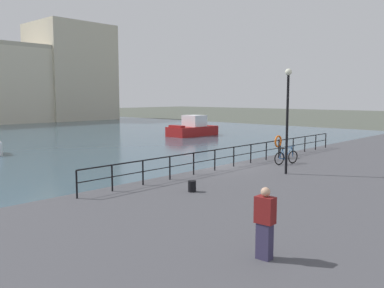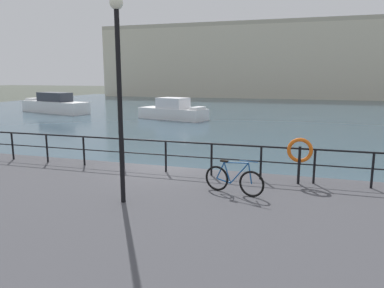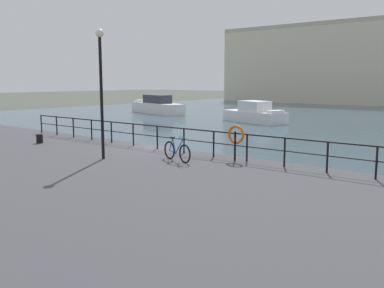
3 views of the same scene
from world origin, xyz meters
name	(u,v)px [view 1 (image 1 of 3)]	position (x,y,z in m)	size (l,w,h in m)	color
ground_plane	(218,180)	(0.00, 0.00, 0.00)	(240.00, 240.00, 0.00)	#4C5147
quay_promenade	(334,192)	(0.00, -6.50, 0.40)	(56.00, 13.00, 0.79)	#47474C
moored_harbor_tender	(193,128)	(17.90, 18.43, 0.84)	(6.03, 2.98, 2.37)	maroon
quay_railing	(243,151)	(1.18, -0.75, 1.53)	(20.73, 0.07, 1.08)	black
parked_bicycle	(286,157)	(3.01, -2.40, 1.18)	(1.73, 0.50, 0.98)	black
mooring_bollard	(192,186)	(-5.47, -3.12, 1.01)	(0.32, 0.32, 0.44)	black
life_ring_stand	(278,142)	(4.71, -0.86, 1.77)	(0.75, 0.16, 1.40)	black
quay_lamp_post	(288,108)	(0.41, -3.90, 3.98)	(0.32, 0.32, 5.05)	black
standing_person	(265,223)	(-9.32, -8.96, 1.65)	(0.30, 0.45, 1.69)	#332D4C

